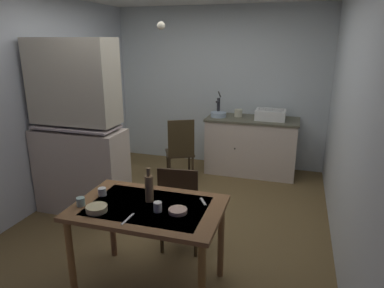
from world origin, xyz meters
name	(u,v)px	position (x,y,z in m)	size (l,w,h in m)	color
ground_plane	(178,217)	(0.00, 0.00, 0.00)	(5.10, 5.10, 0.00)	brown
wall_back	(219,88)	(0.00, 2.10, 1.28)	(3.56, 0.10, 2.56)	silver
wall_left	(42,103)	(-1.78, 0.00, 1.28)	(0.10, 4.20, 2.56)	silver
wall_right	(353,123)	(1.78, 0.00, 1.28)	(0.10, 4.20, 2.56)	silver
hutch_cabinet	(78,135)	(-1.16, -0.17, 0.97)	(1.09, 0.46, 2.06)	beige
counter_cabinet	(251,146)	(0.62, 1.73, 0.44)	(1.40, 0.64, 0.88)	beige
sink_basin	(271,115)	(0.88, 1.73, 0.96)	(0.44, 0.34, 0.15)	white
hand_pump	(218,105)	(0.06, 1.78, 1.05)	(0.05, 0.27, 0.39)	#232328
mixing_bowl_counter	(218,115)	(0.09, 1.68, 0.92)	(0.24, 0.24, 0.07)	#9EB2C6
stoneware_crock	(238,113)	(0.38, 1.79, 0.94)	(0.12, 0.12, 0.12)	beige
dining_table	(149,217)	(0.19, -1.22, 0.67)	(1.19, 0.78, 0.77)	brown
chair_far_side	(181,206)	(0.25, -0.61, 0.48)	(0.44, 0.44, 0.91)	#392A15
chair_by_counter	(180,149)	(-0.33, 1.07, 0.49)	(0.54, 0.54, 0.96)	#35291B
serving_bowl_wide	(178,211)	(0.46, -1.25, 0.79)	(0.14, 0.14, 0.03)	tan
soup_bowl_small	(97,209)	(-0.14, -1.42, 0.80)	(0.16, 0.16, 0.05)	beige
teacup_cream	(81,202)	(-0.32, -1.38, 0.81)	(0.07, 0.07, 0.07)	#ADD1C1
mug_dark	(158,207)	(0.31, -1.28, 0.81)	(0.07, 0.07, 0.08)	white
teacup_mint	(102,192)	(-0.25, -1.16, 0.81)	(0.07, 0.07, 0.07)	white
glass_bottle	(149,188)	(0.17, -1.14, 0.89)	(0.07, 0.07, 0.29)	olive
table_knife	(128,219)	(0.14, -1.46, 0.78)	(0.18, 0.02, 0.01)	silver
teaspoon_near_bowl	(203,202)	(0.60, -1.02, 0.78)	(0.13, 0.02, 0.01)	beige
pendant_bulb	(161,26)	(-0.10, -0.14, 2.17)	(0.08, 0.08, 0.08)	#F9EFCC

